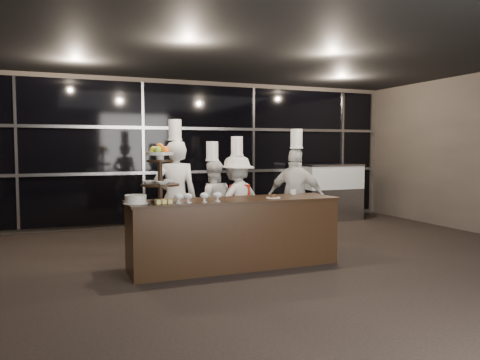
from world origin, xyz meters
name	(u,v)px	position (x,y,z in m)	size (l,w,h in m)	color
room	(329,157)	(0.00, 0.00, 1.50)	(10.00, 10.00, 10.00)	black
window_wall	(200,152)	(0.00, 4.94, 1.50)	(8.60, 0.10, 2.80)	black
buffet_counter	(234,232)	(-0.63, 1.31, 0.47)	(2.84, 0.74, 0.92)	black
display_stand	(160,169)	(-1.63, 1.31, 1.34)	(0.48, 0.48, 0.74)	black
compotes	(197,196)	(-1.22, 1.09, 1.00)	(0.62, 0.11, 0.12)	silver
layer_cake	(136,199)	(-1.95, 1.26, 0.97)	(0.30, 0.30, 0.11)	white
pastry_squares	(164,201)	(-1.63, 1.14, 0.95)	(0.20, 0.13, 0.05)	#E8D371
small_plate	(273,197)	(-0.11, 1.21, 0.94)	(0.20, 0.20, 0.05)	white
chef_cup	(293,192)	(0.39, 1.56, 0.96)	(0.08, 0.08, 0.07)	white
display_case	(332,189)	(2.82, 4.30, 0.69)	(1.34, 0.58, 1.24)	#A5A5AA
chef_a	(176,196)	(-1.19, 2.29, 0.89)	(0.69, 0.52, 2.02)	silver
chef_b	(212,203)	(-0.54, 2.53, 0.72)	(0.75, 0.62, 1.70)	silver
chef_c	(237,200)	(-0.13, 2.49, 0.76)	(1.09, 0.85, 1.78)	silver
chef_d	(296,197)	(0.73, 2.09, 0.82)	(0.96, 0.92, 1.90)	silver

